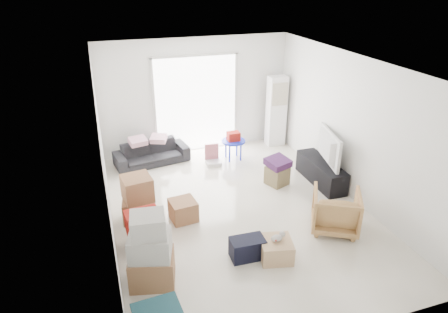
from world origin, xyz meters
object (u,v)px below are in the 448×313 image
(kids_table, at_px, (233,140))
(sofa, at_px, (151,150))
(ac_tower, at_px, (276,111))
(ottoman, at_px, (277,175))
(television, at_px, (322,159))
(armchair, at_px, (336,209))
(tv_console, at_px, (321,172))
(wood_crate, at_px, (276,249))

(kids_table, bearing_deg, sofa, 168.54)
(ac_tower, distance_m, ottoman, 2.24)
(ac_tower, relative_size, television, 1.52)
(armchair, height_order, kids_table, armchair)
(tv_console, relative_size, wood_crate, 2.95)
(sofa, bearing_deg, armchair, -63.97)
(armchair, distance_m, kids_table, 3.26)
(tv_console, height_order, ottoman, tv_console)
(television, relative_size, kids_table, 1.71)
(sofa, bearing_deg, ac_tower, -7.02)
(television, xyz_separation_m, sofa, (-3.20, 2.02, -0.22))
(wood_crate, bearing_deg, television, 45.23)
(sofa, height_order, wood_crate, sofa)
(ottoman, height_order, wood_crate, ottoman)
(tv_console, bearing_deg, television, -90.00)
(ac_tower, distance_m, armchair, 3.78)
(sofa, height_order, armchair, armchair)
(sofa, distance_m, ottoman, 2.93)
(television, xyz_separation_m, ottoman, (-0.90, 0.21, -0.35))
(kids_table, distance_m, wood_crate, 3.64)
(ac_tower, distance_m, wood_crate, 4.57)
(television, height_order, wood_crate, television)
(kids_table, bearing_deg, ac_tower, 21.88)
(tv_console, bearing_deg, wood_crate, -134.77)
(tv_console, height_order, kids_table, kids_table)
(television, xyz_separation_m, armchair, (-0.64, -1.54, -0.15))
(television, distance_m, kids_table, 2.13)
(sofa, relative_size, armchair, 2.12)
(ac_tower, xyz_separation_m, wood_crate, (-1.87, -4.10, -0.72))
(tv_console, xyz_separation_m, ottoman, (-0.90, 0.21, -0.04))
(sofa, bearing_deg, television, -41.93)
(ottoman, bearing_deg, tv_console, -13.34)
(armchair, xyz_separation_m, ottoman, (-0.26, 1.75, -0.20))
(ottoman, bearing_deg, wood_crate, -115.44)
(ac_tower, bearing_deg, tv_console, -88.68)
(ac_tower, relative_size, armchair, 2.23)
(kids_table, height_order, wood_crate, kids_table)
(armchair, bearing_deg, kids_table, -47.65)
(armchair, distance_m, ottoman, 1.78)
(wood_crate, bearing_deg, armchair, 17.32)
(ottoman, relative_size, kids_table, 0.58)
(tv_console, distance_m, wood_crate, 2.73)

